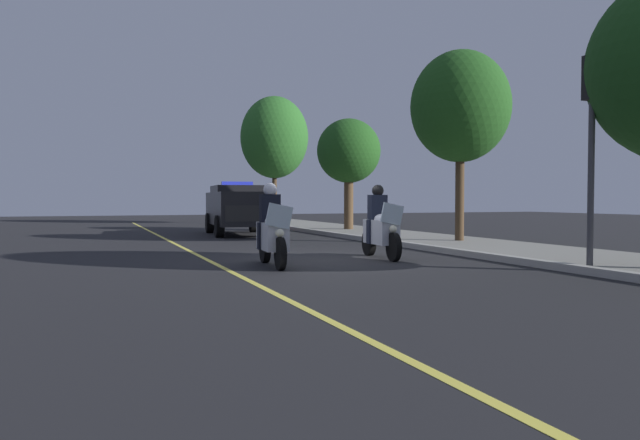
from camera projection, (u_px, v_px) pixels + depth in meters
ground_plane at (322, 259)px, 13.88m from camera, size 80.00×80.00×0.00m
curb_strip at (454, 251)px, 15.16m from camera, size 48.00×0.24×0.15m
sidewalk_strip at (516, 250)px, 15.84m from camera, size 48.00×3.60×0.10m
lane_stripe_center at (215, 263)px, 12.99m from camera, size 48.00×0.12×0.01m
police_motorcycle_lead_left at (272, 232)px, 12.48m from camera, size 2.14×0.62×1.72m
police_motorcycle_lead_right at (381, 228)px, 14.13m from camera, size 2.14×0.62×1.72m
police_suv at (237, 207)px, 23.41m from camera, size 5.03×2.38×2.05m
cyclist_background at (260, 211)px, 27.02m from camera, size 1.76×0.34×1.69m
traffic_light at (593, 112)px, 11.47m from camera, size 0.38×0.28×4.03m
tree_mid_block at (460, 107)px, 18.67m from camera, size 3.06×3.06×5.85m
tree_far_back at (349, 152)px, 25.78m from camera, size 2.70×2.70×4.69m
tree_behind_suv at (274, 138)px, 33.71m from camera, size 3.76×3.76×6.97m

